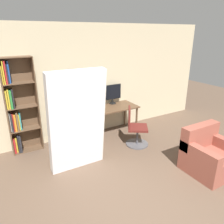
% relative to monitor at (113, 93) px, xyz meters
% --- Properties ---
extents(wall_back, '(8.00, 0.06, 2.70)m').
position_rel_monitor_xyz_m(wall_back, '(-1.08, 0.13, 0.34)').
color(wall_back, '#C6B793').
rests_on(wall_back, ground).
extents(desk, '(1.13, 0.67, 0.72)m').
position_rel_monitor_xyz_m(desk, '(-0.08, -0.23, -0.39)').
color(desk, brown).
rests_on(desk, ground).
extents(monitor, '(0.49, 0.17, 0.51)m').
position_rel_monitor_xyz_m(monitor, '(0.00, 0.00, 0.00)').
color(monitor, black).
rests_on(monitor, desk).
extents(office_chair, '(0.61, 0.61, 0.91)m').
position_rel_monitor_xyz_m(office_chair, '(0.01, -1.03, -0.65)').
color(office_chair, '#4C4C51').
rests_on(office_chair, ground).
extents(bookshelf, '(0.63, 0.27, 2.05)m').
position_rel_monitor_xyz_m(bookshelf, '(-2.29, -0.00, -0.01)').
color(bookshelf, brown).
rests_on(bookshelf, ground).
extents(mattress_near, '(1.04, 0.39, 1.92)m').
position_rel_monitor_xyz_m(mattress_near, '(-1.47, -1.25, -0.05)').
color(mattress_near, silver).
rests_on(mattress_near, ground).
extents(armchair, '(0.85, 0.80, 0.85)m').
position_rel_monitor_xyz_m(armchair, '(0.61, -2.54, -0.69)').
color(armchair, '#934C3D').
rests_on(armchair, ground).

